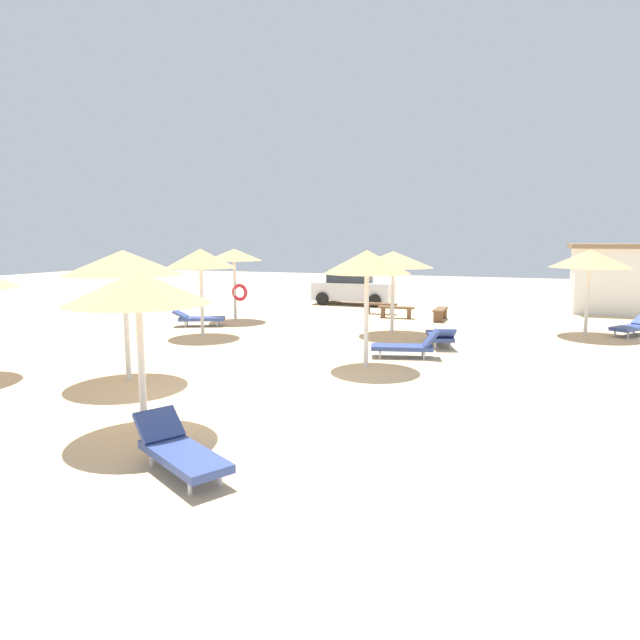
{
  "coord_description": "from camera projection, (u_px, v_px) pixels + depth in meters",
  "views": [
    {
      "loc": [
        5.02,
        -10.27,
        3.27
      ],
      "look_at": [
        0.0,
        3.0,
        1.2
      ],
      "focal_mm": 31.06,
      "sensor_mm": 36.0,
      "label": 1
    }
  ],
  "objects": [
    {
      "name": "ground_plane",
      "position": [
        270.0,
        395.0,
        11.74
      ],
      "size": [
        80.0,
        80.0,
        0.0
      ],
      "primitive_type": "plane",
      "color": "#DBBA8C"
    },
    {
      "name": "parasol_0",
      "position": [
        138.0,
        288.0,
        9.18
      ],
      "size": [
        2.4,
        2.4,
        2.76
      ],
      "color": "silver",
      "rests_on": "ground"
    },
    {
      "name": "parasol_1",
      "position": [
        367.0,
        263.0,
        13.97
      ],
      "size": [
        2.22,
        2.22,
        3.01
      ],
      "color": "silver",
      "rests_on": "ground"
    },
    {
      "name": "parasol_2",
      "position": [
        234.0,
        256.0,
        22.16
      ],
      "size": [
        2.26,
        2.26,
        2.9
      ],
      "color": "silver",
      "rests_on": "ground"
    },
    {
      "name": "parasol_3",
      "position": [
        393.0,
        260.0,
        18.96
      ],
      "size": [
        2.75,
        2.75,
        2.87
      ],
      "color": "silver",
      "rests_on": "ground"
    },
    {
      "name": "parasol_4",
      "position": [
        590.0,
        259.0,
        18.69
      ],
      "size": [
        2.62,
        2.62,
        2.93
      ],
      "color": "silver",
      "rests_on": "ground"
    },
    {
      "name": "parasol_5",
      "position": [
        200.0,
        259.0,
        18.56
      ],
      "size": [
        2.36,
        2.36,
        2.96
      ],
      "color": "silver",
      "rests_on": "ground"
    },
    {
      "name": "parasol_6",
      "position": [
        123.0,
        263.0,
        12.6
      ],
      "size": [
        2.66,
        2.66,
        3.03
      ],
      "color": "silver",
      "rests_on": "ground"
    },
    {
      "name": "lounger_0",
      "position": [
        179.0,
        450.0,
        7.82
      ],
      "size": [
        1.96,
        1.48,
        0.72
      ],
      "color": "#33478C",
      "rests_on": "ground"
    },
    {
      "name": "lounger_1",
      "position": [
        407.0,
        346.0,
        15.43
      ],
      "size": [
        1.96,
        1.1,
        0.79
      ],
      "color": "#33478C",
      "rests_on": "ground"
    },
    {
      "name": "lounger_2",
      "position": [
        198.0,
        318.0,
        21.0
      ],
      "size": [
        2.01,
        1.36,
        0.63
      ],
      "color": "#33478C",
      "rests_on": "ground"
    },
    {
      "name": "lounger_3",
      "position": [
        440.0,
        336.0,
        17.14
      ],
      "size": [
        1.19,
        2.01,
        0.66
      ],
      "color": "#33478C",
      "rests_on": "ground"
    },
    {
      "name": "lounger_4",
      "position": [
        634.0,
        327.0,
        18.95
      ],
      "size": [
        1.65,
        1.92,
        0.63
      ],
      "color": "#33478C",
      "rests_on": "ground"
    },
    {
      "name": "bench_0",
      "position": [
        380.0,
        306.0,
        24.42
      ],
      "size": [
        1.51,
        0.42,
        0.49
      ],
      "color": "brown",
      "rests_on": "ground"
    },
    {
      "name": "bench_1",
      "position": [
        440.0,
        312.0,
        22.49
      ],
      "size": [
        0.41,
        1.5,
        0.49
      ],
      "color": "brown",
      "rests_on": "ground"
    },
    {
      "name": "bench_2",
      "position": [
        396.0,
        310.0,
        23.16
      ],
      "size": [
        1.51,
        0.45,
        0.49
      ],
      "color": "brown",
      "rests_on": "ground"
    },
    {
      "name": "parked_car",
      "position": [
        353.0,
        288.0,
        28.04
      ],
      "size": [
        4.01,
        2.0,
        1.72
      ],
      "color": "silver",
      "rests_on": "ground"
    },
    {
      "name": "beach_cabana",
      "position": [
        613.0,
        277.0,
        25.07
      ],
      "size": [
        3.8,
        3.73,
        3.08
      ],
      "color": "white",
      "rests_on": "ground"
    }
  ]
}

